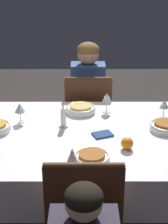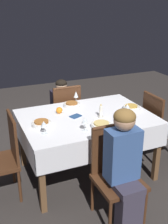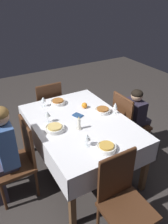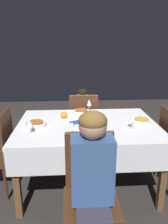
{
  "view_description": "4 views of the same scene",
  "coord_description": "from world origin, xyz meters",
  "px_view_note": "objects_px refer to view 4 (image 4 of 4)",
  "views": [
    {
      "loc": [
        -0.0,
        2.02,
        1.8
      ],
      "look_at": [
        -0.0,
        0.02,
        0.92
      ],
      "focal_mm": 55.0,
      "sensor_mm": 36.0,
      "label": 1
    },
    {
      "loc": [
        -1.22,
        -2.74,
        2.03
      ],
      "look_at": [
        -0.07,
        -0.08,
        0.85
      ],
      "focal_mm": 45.0,
      "sensor_mm": 36.0,
      "label": 2
    },
    {
      "loc": [
        1.95,
        -1.07,
        2.17
      ],
      "look_at": [
        0.03,
        0.04,
        0.89
      ],
      "focal_mm": 35.0,
      "sensor_mm": 36.0,
      "label": 3
    },
    {
      "loc": [
        -0.18,
        -2.23,
        1.59
      ],
      "look_at": [
        -0.03,
        0.07,
        0.87
      ],
      "focal_mm": 35.0,
      "sensor_mm": 36.0,
      "label": 4
    }
  ],
  "objects_px": {
    "chair_north": "(83,122)",
    "bowl_north": "(82,112)",
    "wine_glass_east": "(132,119)",
    "wine_glass_south": "(72,126)",
    "person_adult_denim": "(93,183)",
    "chair_south": "(90,188)",
    "dining_table": "(87,131)",
    "napkin_red_folded": "(76,122)",
    "wine_glass_west": "(30,124)",
    "person_child_dark": "(83,116)",
    "wine_glass_north": "(89,103)",
    "orange_fruit": "(64,115)",
    "bowl_south": "(93,133)",
    "candle_centerpiece": "(101,121)",
    "bowl_east": "(141,121)",
    "bowl_west": "(36,124)"
  },
  "relations": [
    {
      "from": "dining_table",
      "to": "bowl_east",
      "type": "bearing_deg",
      "value": -2.76
    },
    {
      "from": "bowl_south",
      "to": "napkin_red_folded",
      "type": "distance_m",
      "value": 0.4
    },
    {
      "from": "wine_glass_north",
      "to": "bowl_west",
      "type": "relative_size",
      "value": 0.73
    },
    {
      "from": "chair_north",
      "to": "wine_glass_west",
      "type": "distance_m",
      "value": 1.22
    },
    {
      "from": "wine_glass_east",
      "to": "wine_glass_south",
      "type": "bearing_deg",
      "value": -163.93
    },
    {
      "from": "chair_south",
      "to": "orange_fruit",
      "type": "xyz_separation_m",
      "value": [
        -0.22,
        0.98,
        0.3
      ]
    },
    {
      "from": "chair_north",
      "to": "wine_glass_east",
      "type": "height_order",
      "value": "chair_north"
    },
    {
      "from": "chair_north",
      "to": "bowl_north",
      "type": "bearing_deg",
      "value": 83.04
    },
    {
      "from": "orange_fruit",
      "to": "chair_north",
      "type": "bearing_deg",
      "value": 64.56
    },
    {
      "from": "wine_glass_south",
      "to": "chair_north",
      "type": "bearing_deg",
      "value": 81.03
    },
    {
      "from": "bowl_south",
      "to": "orange_fruit",
      "type": "bearing_deg",
      "value": 117.21
    },
    {
      "from": "wine_glass_south",
      "to": "wine_glass_east",
      "type": "height_order",
      "value": "wine_glass_south"
    },
    {
      "from": "chair_south",
      "to": "wine_glass_north",
      "type": "bearing_deg",
      "value": 85.53
    },
    {
      "from": "chair_south",
      "to": "person_adult_denim",
      "type": "xyz_separation_m",
      "value": [
        -0.0,
        -0.16,
        0.16
      ]
    },
    {
      "from": "bowl_east",
      "to": "bowl_west",
      "type": "distance_m",
      "value": 1.14
    },
    {
      "from": "bowl_north",
      "to": "napkin_red_folded",
      "type": "height_order",
      "value": "bowl_north"
    },
    {
      "from": "wine_glass_north",
      "to": "bowl_east",
      "type": "bearing_deg",
      "value": -43.42
    },
    {
      "from": "person_adult_denim",
      "to": "wine_glass_south",
      "type": "bearing_deg",
      "value": 102.93
    },
    {
      "from": "bowl_north",
      "to": "napkin_red_folded",
      "type": "distance_m",
      "value": 0.33
    },
    {
      "from": "napkin_red_folded",
      "to": "person_adult_denim",
      "type": "bearing_deg",
      "value": -84.93
    },
    {
      "from": "person_adult_denim",
      "to": "dining_table",
      "type": "bearing_deg",
      "value": 87.7
    },
    {
      "from": "person_child_dark",
      "to": "bowl_west",
      "type": "bearing_deg",
      "value": 60.7
    },
    {
      "from": "chair_north",
      "to": "bowl_south",
      "type": "height_order",
      "value": "chair_north"
    },
    {
      "from": "wine_glass_east",
      "to": "candle_centerpiece",
      "type": "relative_size",
      "value": 0.86
    },
    {
      "from": "chair_north",
      "to": "bowl_south",
      "type": "bearing_deg",
      "value": 90.91
    },
    {
      "from": "bowl_north",
      "to": "wine_glass_east",
      "type": "height_order",
      "value": "wine_glass_east"
    },
    {
      "from": "chair_north",
      "to": "person_child_dark",
      "type": "bearing_deg",
      "value": -90.0
    },
    {
      "from": "bowl_south",
      "to": "bowl_east",
      "type": "bearing_deg",
      "value": 28.72
    },
    {
      "from": "person_adult_denim",
      "to": "wine_glass_south",
      "type": "relative_size",
      "value": 7.77
    },
    {
      "from": "chair_south",
      "to": "bowl_south",
      "type": "bearing_deg",
      "value": 82.1
    },
    {
      "from": "person_adult_denim",
      "to": "napkin_red_folded",
      "type": "xyz_separation_m",
      "value": [
        -0.09,
        0.96,
        0.1
      ]
    },
    {
      "from": "wine_glass_south",
      "to": "orange_fruit",
      "type": "bearing_deg",
      "value": 99.19
    },
    {
      "from": "person_child_dark",
      "to": "wine_glass_west",
      "type": "distance_m",
      "value": 1.36
    },
    {
      "from": "wine_glass_north",
      "to": "wine_glass_west",
      "type": "bearing_deg",
      "value": -131.56
    },
    {
      "from": "person_adult_denim",
      "to": "candle_centerpiece",
      "type": "relative_size",
      "value": 7.18
    },
    {
      "from": "person_child_dark",
      "to": "bowl_south",
      "type": "relative_size",
      "value": 4.38
    },
    {
      "from": "dining_table",
      "to": "chair_south",
      "type": "relative_size",
      "value": 1.62
    },
    {
      "from": "bowl_south",
      "to": "candle_centerpiece",
      "type": "distance_m",
      "value": 0.28
    },
    {
      "from": "chair_north",
      "to": "person_adult_denim",
      "type": "xyz_separation_m",
      "value": [
        -0.04,
        -1.69,
        0.16
      ]
    },
    {
      "from": "wine_glass_north",
      "to": "wine_glass_south",
      "type": "bearing_deg",
      "value": -105.76
    },
    {
      "from": "candle_centerpiece",
      "to": "bowl_north",
      "type": "bearing_deg",
      "value": 112.23
    },
    {
      "from": "person_adult_denim",
      "to": "napkin_red_folded",
      "type": "relative_size",
      "value": 7.89
    },
    {
      "from": "orange_fruit",
      "to": "napkin_red_folded",
      "type": "relative_size",
      "value": 0.51
    },
    {
      "from": "wine_glass_north",
      "to": "napkin_red_folded",
      "type": "xyz_separation_m",
      "value": [
        -0.18,
        -0.44,
        -0.1
      ]
    },
    {
      "from": "wine_glass_south",
      "to": "orange_fruit",
      "type": "xyz_separation_m",
      "value": [
        -0.09,
        0.55,
        -0.07
      ]
    },
    {
      "from": "wine_glass_north",
      "to": "candle_centerpiece",
      "type": "relative_size",
      "value": 0.95
    },
    {
      "from": "chair_north",
      "to": "wine_glass_west",
      "type": "bearing_deg",
      "value": 60.16
    },
    {
      "from": "person_child_dark",
      "to": "orange_fruit",
      "type": "distance_m",
      "value": 0.82
    },
    {
      "from": "wine_glass_south",
      "to": "wine_glass_east",
      "type": "xyz_separation_m",
      "value": [
        0.61,
        0.18,
        -0.01
      ]
    },
    {
      "from": "wine_glass_west",
      "to": "napkin_red_folded",
      "type": "height_order",
      "value": "wine_glass_west"
    }
  ]
}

